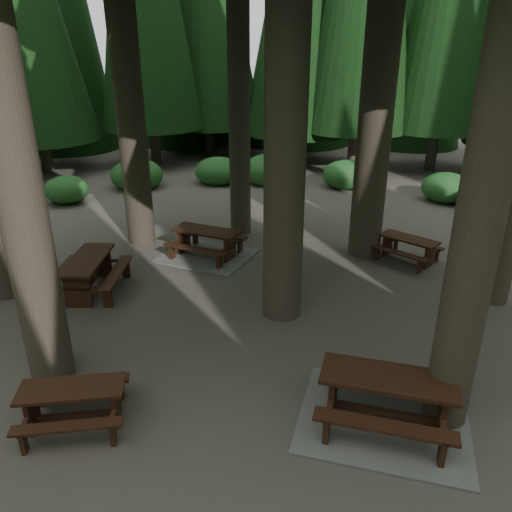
% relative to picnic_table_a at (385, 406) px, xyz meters
% --- Properties ---
extents(ground, '(80.00, 80.00, 0.00)m').
position_rel_picnic_table_a_xyz_m(ground, '(-3.07, 2.84, -0.32)').
color(ground, '#554E45').
rests_on(ground, ground).
extents(picnic_table_a, '(2.67, 2.23, 0.89)m').
position_rel_picnic_table_a_xyz_m(picnic_table_a, '(0.00, 0.00, 0.00)').
color(picnic_table_a, gray).
rests_on(picnic_table_a, ground).
extents(picnic_table_b, '(2.01, 2.30, 0.86)m').
position_rel_picnic_table_a_xyz_m(picnic_table_b, '(-6.97, 2.95, 0.26)').
color(picnic_table_b, '#372110').
rests_on(picnic_table_b, ground).
extents(picnic_table_c, '(2.69, 2.36, 0.80)m').
position_rel_picnic_table_a_xyz_m(picnic_table_c, '(-4.94, 5.64, -0.04)').
color(picnic_table_c, gray).
rests_on(picnic_table_c, ground).
extents(picnic_table_d, '(1.96, 1.84, 0.67)m').
position_rel_picnic_table_a_xyz_m(picnic_table_d, '(0.52, 6.73, 0.13)').
color(picnic_table_d, '#372110').
rests_on(picnic_table_d, ground).
extents(picnic_table_e, '(1.96, 1.79, 0.69)m').
position_rel_picnic_table_a_xyz_m(picnic_table_e, '(-4.72, -1.20, 0.14)').
color(picnic_table_e, '#372110').
rests_on(picnic_table_e, ground).
extents(shrub_ring, '(23.86, 24.64, 1.49)m').
position_rel_picnic_table_a_xyz_m(shrub_ring, '(-2.36, 3.59, 0.08)').
color(shrub_ring, '#21622A').
rests_on(shrub_ring, ground).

